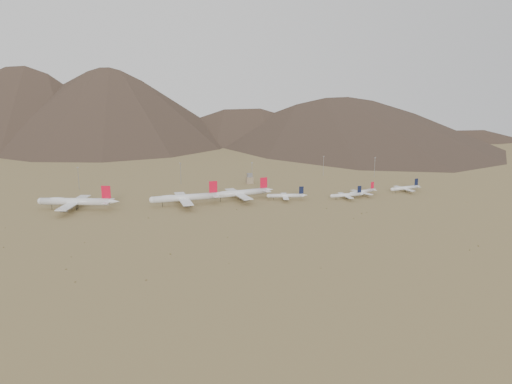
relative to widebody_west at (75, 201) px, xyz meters
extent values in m
plane|color=#9F8652|center=(157.42, -34.20, -8.16)|extent=(3000.00, 3000.00, 0.00)
cylinder|color=white|center=(-0.33, 0.09, -0.09)|extent=(65.89, 23.67, 6.86)
sphere|color=white|center=(-32.39, 8.61, -0.09)|extent=(6.72, 6.72, 6.72)
cone|color=white|center=(35.59, -9.45, 0.43)|extent=(13.13, 9.03, 6.17)
cube|color=white|center=(-1.61, 0.43, -1.12)|extent=(25.88, 61.51, 0.86)
cube|color=white|center=(30.46, -8.09, 0.60)|extent=(11.71, 23.87, 0.41)
cube|color=red|center=(29.17, -7.75, 9.42)|extent=(8.50, 2.81, 12.17)
cylinder|color=black|center=(-22.77, 6.05, -5.84)|extent=(0.44, 0.44, 4.65)
cylinder|color=black|center=(1.40, 1.40, -5.84)|extent=(0.55, 0.55, 4.65)
cylinder|color=black|center=(0.51, -1.91, -5.84)|extent=(0.55, 0.55, 4.65)
ellipsoid|color=white|center=(-17.00, 4.52, 1.80)|extent=(21.84, 10.42, 4.11)
cylinder|color=slate|center=(1.51, 12.19, -2.81)|extent=(7.21, 4.69, 3.09)
cylinder|color=slate|center=(-4.73, -11.33, -2.81)|extent=(7.21, 4.69, 3.09)
cylinder|color=slate|center=(4.32, 22.77, -2.81)|extent=(7.21, 4.69, 3.09)
cylinder|color=slate|center=(-7.55, -21.91, -2.81)|extent=(7.21, 4.69, 3.09)
cylinder|color=white|center=(103.15, -4.40, -0.49)|extent=(63.38, 12.28, 6.52)
sphere|color=white|center=(71.76, -7.29, -0.49)|extent=(6.38, 6.38, 6.38)
cone|color=white|center=(138.31, -1.16, 0.00)|extent=(11.84, 6.88, 5.86)
cube|color=white|center=(101.90, -4.52, -1.47)|extent=(15.35, 58.48, 0.81)
cube|color=white|center=(133.29, -1.62, 0.16)|extent=(7.67, 22.39, 0.39)
cube|color=red|center=(132.04, -1.74, 8.55)|extent=(8.22, 1.34, 11.56)
cylinder|color=black|center=(81.18, -6.43, -5.95)|extent=(0.42, 0.42, 4.41)
cylinder|color=black|center=(104.26, -2.66, -5.95)|extent=(0.53, 0.53, 4.41)
cylinder|color=black|center=(104.56, -5.91, -5.95)|extent=(0.53, 0.53, 4.41)
ellipsoid|color=white|center=(86.83, -5.90, 1.30)|extent=(20.54, 6.72, 3.91)
cylinder|color=slate|center=(100.84, 7.00, -3.08)|extent=(6.55, 3.50, 2.93)
cylinder|color=slate|center=(102.96, -16.03, -3.08)|extent=(6.55, 3.50, 2.93)
cylinder|color=slate|center=(99.88, 17.35, -3.08)|extent=(6.55, 3.50, 2.93)
cylinder|color=slate|center=(103.92, -26.39, -3.08)|extent=(6.55, 3.50, 2.93)
cylinder|color=white|center=(160.18, 5.74, -0.88)|extent=(59.89, 18.06, 6.19)
sphere|color=white|center=(130.85, -0.26, -0.88)|extent=(6.06, 6.06, 6.06)
cone|color=white|center=(193.02, 12.46, -0.41)|extent=(11.67, 7.62, 5.57)
cube|color=white|center=(159.00, 5.50, -1.80)|extent=(20.39, 55.69, 0.77)
cube|color=white|center=(188.33, 11.50, -0.26)|extent=(9.46, 21.51, 0.37)
cube|color=red|center=(187.16, 11.26, 7.71)|extent=(7.74, 2.11, 10.98)
cylinder|color=black|center=(139.65, 1.54, -6.06)|extent=(0.40, 0.40, 4.19)
cylinder|color=black|center=(161.04, 7.50, -6.06)|extent=(0.50, 0.50, 4.19)
cylinder|color=black|center=(161.66, 4.47, -6.06)|extent=(0.50, 0.50, 4.19)
ellipsoid|color=white|center=(144.93, 2.62, 0.83)|extent=(19.70, 8.39, 3.71)
cylinder|color=slate|center=(156.80, 16.25, -3.34)|extent=(6.42, 3.93, 2.78)
cylinder|color=slate|center=(161.20, -5.25, -3.34)|extent=(6.42, 3.93, 2.78)
cylinder|color=slate|center=(154.82, 25.93, -3.34)|extent=(6.42, 3.93, 2.78)
cylinder|color=slate|center=(163.19, -14.93, -3.34)|extent=(6.42, 3.93, 2.78)
cylinder|color=white|center=(206.66, -4.66, -3.61)|extent=(35.54, 9.88, 3.84)
sphere|color=white|center=(189.22, -1.61, -3.61)|extent=(3.77, 3.77, 3.77)
cone|color=white|center=(226.19, -8.06, -3.32)|extent=(6.87, 4.50, 3.46)
cube|color=white|center=(205.96, -4.53, -4.18)|extent=(10.80, 30.87, 0.48)
cube|color=white|center=(223.40, -7.58, -3.22)|extent=(5.12, 11.91, 0.23)
cube|color=#111733|center=(222.70, -7.46, 2.11)|extent=(4.59, 1.13, 7.59)
cylinder|color=black|center=(194.45, -2.52, -6.85)|extent=(0.40, 0.40, 2.63)
cylinder|color=black|center=(207.52, -3.83, -6.85)|extent=(0.51, 0.51, 2.63)
cylinder|color=black|center=(207.19, -5.72, -6.85)|extent=(0.51, 0.51, 2.63)
cylinder|color=slate|center=(207.42, 3.84, -5.14)|extent=(3.79, 2.31, 1.73)
cylinder|color=slate|center=(204.50, -12.90, -5.14)|extent=(3.79, 2.31, 1.73)
cylinder|color=white|center=(269.62, -13.96, -3.96)|extent=(32.85, 5.75, 3.55)
sphere|color=white|center=(253.32, -15.06, -3.96)|extent=(3.48, 3.48, 3.48)
cone|color=white|center=(287.88, -12.72, -3.69)|extent=(6.09, 3.58, 3.19)
cube|color=white|center=(268.97, -14.00, -4.49)|extent=(7.12, 28.30, 0.44)
cube|color=white|center=(285.27, -12.89, -3.60)|extent=(3.66, 10.82, 0.21)
cube|color=#111733|center=(284.62, -12.94, 1.32)|extent=(4.26, 0.61, 7.00)
cylinder|color=black|center=(258.21, -14.73, -6.95)|extent=(0.37, 0.37, 2.43)
cylinder|color=black|center=(270.21, -13.03, -6.95)|extent=(0.47, 0.47, 2.43)
cylinder|color=black|center=(270.33, -14.80, -6.95)|extent=(0.47, 0.47, 2.43)
cylinder|color=slate|center=(268.44, -6.17, -5.37)|extent=(3.37, 1.81, 1.60)
cylinder|color=slate|center=(269.50, -21.83, -5.37)|extent=(3.37, 1.81, 1.60)
cylinder|color=white|center=(292.10, -3.52, -3.86)|extent=(32.36, 15.81, 3.63)
sphere|color=white|center=(276.59, -9.74, -3.86)|extent=(3.56, 3.56, 3.56)
cone|color=white|center=(309.47, 3.45, -3.59)|extent=(6.80, 5.27, 3.27)
cube|color=white|center=(291.48, -3.77, -4.41)|extent=(15.63, 28.57, 0.45)
cube|color=white|center=(306.99, 2.46, -3.50)|extent=(6.84, 11.22, 0.22)
cube|color=red|center=(306.37, 2.21, 1.53)|extent=(4.15, 1.92, 7.16)
cylinder|color=black|center=(281.24, -7.87, -6.92)|extent=(0.38, 0.38, 2.48)
cylinder|color=black|center=(292.38, -2.43, -6.92)|extent=(0.48, 0.48, 2.48)
cylinder|color=black|center=(293.06, -4.11, -6.92)|extent=(0.48, 0.48, 2.48)
cylinder|color=slate|center=(288.49, 3.68, -5.31)|extent=(3.71, 2.76, 1.63)
cylinder|color=slate|center=(294.47, -11.21, -5.31)|extent=(3.71, 2.76, 1.63)
cylinder|color=white|center=(345.74, 3.29, -3.69)|extent=(34.81, 10.89, 3.78)
sphere|color=white|center=(328.72, -0.30, -3.69)|extent=(3.70, 3.70, 3.70)
cone|color=white|center=(364.79, 7.32, -3.41)|extent=(6.83, 4.62, 3.40)
cube|color=white|center=(345.06, 3.15, -4.26)|extent=(11.61, 30.32, 0.47)
cube|color=white|center=(362.07, 6.75, -3.31)|extent=(5.41, 11.73, 0.23)
cube|color=#111733|center=(361.39, 6.60, 1.93)|extent=(4.49, 1.27, 7.45)
cylinder|color=black|center=(333.83, 0.78, -6.87)|extent=(0.40, 0.40, 2.58)
cylinder|color=black|center=(346.22, 4.36, -6.87)|extent=(0.50, 0.50, 2.58)
cylinder|color=black|center=(346.61, 2.51, -6.87)|extent=(0.50, 0.50, 2.58)
cylinder|color=slate|center=(343.33, 11.32, -5.19)|extent=(3.75, 2.38, 1.70)
cylinder|color=slate|center=(346.78, -5.02, -5.19)|extent=(3.75, 2.38, 1.70)
cube|color=gray|center=(187.42, 85.80, -4.16)|extent=(8.00, 8.00, 8.00)
cube|color=slate|center=(187.42, 85.80, 1.84)|extent=(6.00, 6.00, 4.00)
cylinder|color=gray|center=(-8.19, 94.58, 4.34)|extent=(0.50, 0.50, 25.00)
cube|color=gray|center=(-8.19, 94.58, 17.14)|extent=(2.00, 0.60, 0.80)
cylinder|color=gray|center=(106.69, 99.37, 4.34)|extent=(0.50, 0.50, 25.00)
cube|color=gray|center=(106.69, 99.37, 17.14)|extent=(2.00, 0.60, 0.80)
cylinder|color=gray|center=(189.78, 83.03, 4.34)|extent=(0.50, 0.50, 25.00)
cube|color=gray|center=(189.78, 83.03, 17.14)|extent=(2.00, 0.60, 0.80)
cylinder|color=gray|center=(290.40, 113.32, 4.34)|extent=(0.50, 0.50, 25.00)
cube|color=gray|center=(290.40, 113.32, 17.14)|extent=(2.00, 0.60, 0.80)
cylinder|color=gray|center=(350.90, 90.38, 4.34)|extent=(0.50, 0.50, 25.00)
cube|color=gray|center=(350.90, 90.38, 17.14)|extent=(2.00, 0.60, 0.80)
ellipsoid|color=brown|center=(-50.09, -50.97, -7.89)|extent=(0.64, 0.64, 0.54)
ellipsoid|color=brown|center=(383.86, -54.13, -7.94)|extent=(0.74, 0.74, 0.44)
ellipsoid|color=brown|center=(119.55, -173.35, -7.90)|extent=(0.63, 0.63, 0.53)
ellipsoid|color=brown|center=(67.29, -45.57, -7.77)|extent=(1.02, 1.02, 0.78)
ellipsoid|color=brown|center=(235.53, -48.08, -7.86)|extent=(1.06, 1.06, 0.60)
ellipsoid|color=brown|center=(22.07, -183.99, -7.82)|extent=(1.01, 1.01, 0.68)
ellipsoid|color=brown|center=(64.67, -190.18, -7.89)|extent=(1.08, 1.08, 0.54)
ellipsoid|color=brown|center=(246.91, -86.57, -7.90)|extent=(0.86, 0.86, 0.52)
ellipsoid|color=brown|center=(150.33, -33.06, -7.83)|extent=(0.99, 0.99, 0.65)
ellipsoid|color=brown|center=(81.74, -146.18, -7.70)|extent=(1.04, 1.04, 0.92)
ellipsoid|color=brown|center=(295.59, -184.09, -7.84)|extent=(0.88, 0.88, 0.64)
ellipsoid|color=brown|center=(307.50, -177.45, -7.76)|extent=(1.07, 1.07, 0.80)
ellipsoid|color=brown|center=(19.23, -105.68, -7.91)|extent=(0.78, 0.78, 0.50)
ellipsoid|color=brown|center=(13.57, -136.67, -7.88)|extent=(0.65, 0.65, 0.55)
ellipsoid|color=brown|center=(-38.43, -104.28, -7.80)|extent=(0.89, 0.89, 0.72)
ellipsoid|color=brown|center=(261.12, -72.22, -7.80)|extent=(0.99, 0.99, 0.71)
ellipsoid|color=brown|center=(127.87, -116.05, -7.83)|extent=(0.79, 0.79, 0.65)
ellipsoid|color=brown|center=(13.47, -160.47, -7.90)|extent=(1.01, 1.01, 0.52)
ellipsoid|color=brown|center=(177.46, -194.73, -7.94)|extent=(0.62, 0.62, 0.43)
ellipsoid|color=brown|center=(267.15, -70.18, -7.90)|extent=(0.67, 0.67, 0.52)
camera|label=1|loc=(69.16, -487.60, 113.54)|focal=35.00mm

